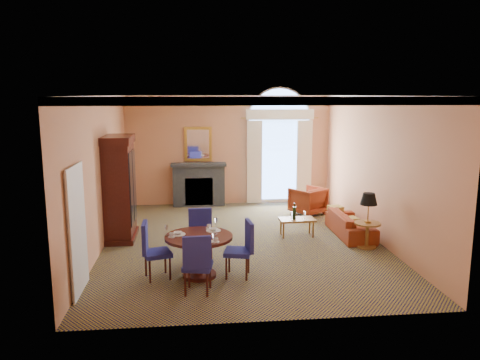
{
  "coord_description": "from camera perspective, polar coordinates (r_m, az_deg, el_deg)",
  "views": [
    {
      "loc": [
        -1.08,
        -9.95,
        3.23
      ],
      "look_at": [
        0.0,
        0.5,
        1.3
      ],
      "focal_mm": 35.0,
      "sensor_mm": 36.0,
      "label": 1
    }
  ],
  "objects": [
    {
      "name": "sofa",
      "position": [
        11.19,
        13.32,
        -5.27
      ],
      "size": [
        0.7,
        1.79,
        0.52
      ],
      "primitive_type": "imported",
      "rotation": [
        0.0,
        0.0,
        1.57
      ],
      "color": "#93361A",
      "rests_on": "ground"
    },
    {
      "name": "dining_chair_east",
      "position": [
        8.4,
        0.4,
        -7.94
      ],
      "size": [
        0.55,
        0.55,
        1.03
      ],
      "rotation": [
        0.0,
        0.0,
        1.35
      ],
      "color": "navy",
      "rests_on": "ground"
    },
    {
      "name": "dining_chair_west",
      "position": [
        8.47,
        -10.75,
        -7.98
      ],
      "size": [
        0.57,
        0.57,
        1.03
      ],
      "rotation": [
        0.0,
        0.0,
        -1.28
      ],
      "color": "navy",
      "rests_on": "ground"
    },
    {
      "name": "dining_chair_south",
      "position": [
        7.69,
        -5.22,
        -9.76
      ],
      "size": [
        0.53,
        0.53,
        1.03
      ],
      "rotation": [
        0.0,
        0.0,
        -0.18
      ],
      "color": "navy",
      "rests_on": "ground"
    },
    {
      "name": "room_envelope",
      "position": [
        10.69,
        -0.23,
        6.55
      ],
      "size": [
        6.04,
        7.52,
        3.45
      ],
      "color": "tan",
      "rests_on": "ground"
    },
    {
      "name": "dining_chair_north",
      "position": [
        9.23,
        -4.88,
        -6.29
      ],
      "size": [
        0.56,
        0.56,
        1.03
      ],
      "rotation": [
        0.0,
        0.0,
        2.87
      ],
      "color": "navy",
      "rests_on": "ground"
    },
    {
      "name": "armoire",
      "position": [
        10.79,
        -14.53,
        -1.17
      ],
      "size": [
        0.67,
        1.19,
        2.34
      ],
      "color": "black",
      "rests_on": "ground"
    },
    {
      "name": "armchair",
      "position": [
        12.89,
        8.27,
        -2.52
      ],
      "size": [
        1.11,
        1.12,
        0.74
      ],
      "primitive_type": "imported",
      "rotation": [
        0.0,
        0.0,
        3.73
      ],
      "color": "#93361A",
      "rests_on": "ground"
    },
    {
      "name": "ground",
      "position": [
        10.51,
        0.28,
        -7.48
      ],
      "size": [
        7.5,
        7.5,
        0.0
      ],
      "primitive_type": "plane",
      "color": "#161441",
      "rests_on": "ground"
    },
    {
      "name": "dining_table",
      "position": [
        8.43,
        -5.03,
        -8.08
      ],
      "size": [
        1.21,
        1.21,
        0.96
      ],
      "color": "black",
      "rests_on": "ground"
    },
    {
      "name": "side_table",
      "position": [
        10.26,
        15.35,
        -3.93
      ],
      "size": [
        0.55,
        0.55,
        1.16
      ],
      "color": "olive",
      "rests_on": "ground"
    },
    {
      "name": "coffee_table",
      "position": [
        10.85,
        6.94,
        -4.78
      ],
      "size": [
        0.83,
        0.48,
        0.79
      ],
      "rotation": [
        0.0,
        0.0,
        0.04
      ],
      "color": "olive",
      "rests_on": "ground"
    }
  ]
}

